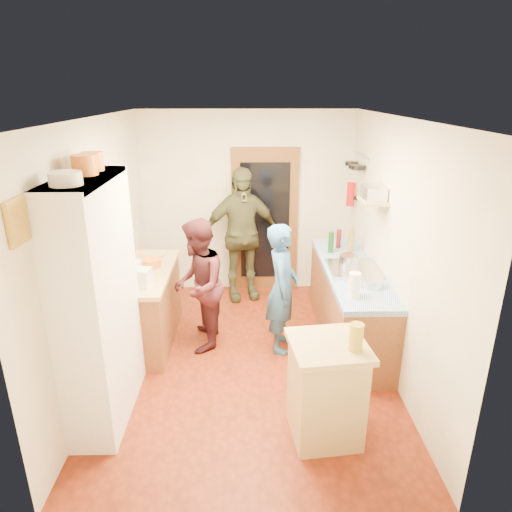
{
  "coord_description": "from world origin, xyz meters",
  "views": [
    {
      "loc": [
        -0.0,
        -4.4,
        2.85
      ],
      "look_at": [
        0.09,
        0.15,
        1.18
      ],
      "focal_mm": 32.0,
      "sensor_mm": 36.0,
      "label": 1
    }
  ],
  "objects_px": {
    "person_left": "(201,284)",
    "island_base": "(326,393)",
    "person_back": "(242,235)",
    "hutch_body": "(99,303)",
    "person_hob": "(285,289)",
    "right_counter_base": "(348,305)"
  },
  "relations": [
    {
      "from": "person_left",
      "to": "island_base",
      "type": "bearing_deg",
      "value": 37.8
    },
    {
      "from": "person_back",
      "to": "person_left",
      "type": "bearing_deg",
      "value": -123.57
    },
    {
      "from": "hutch_body",
      "to": "island_base",
      "type": "xyz_separation_m",
      "value": [
        1.95,
        -0.38,
        -0.67
      ]
    },
    {
      "from": "island_base",
      "to": "person_left",
      "type": "xyz_separation_m",
      "value": [
        -1.19,
        1.54,
        0.34
      ]
    },
    {
      "from": "person_hob",
      "to": "person_back",
      "type": "height_order",
      "value": "person_back"
    },
    {
      "from": "hutch_body",
      "to": "person_back",
      "type": "xyz_separation_m",
      "value": [
        1.22,
        2.46,
        -0.16
      ]
    },
    {
      "from": "hutch_body",
      "to": "person_hob",
      "type": "relative_size",
      "value": 1.47
    },
    {
      "from": "island_base",
      "to": "hutch_body",
      "type": "bearing_deg",
      "value": 168.88
    },
    {
      "from": "person_back",
      "to": "island_base",
      "type": "bearing_deg",
      "value": -90.0
    },
    {
      "from": "hutch_body",
      "to": "right_counter_base",
      "type": "bearing_deg",
      "value": 27.47
    },
    {
      "from": "hutch_body",
      "to": "person_left",
      "type": "relative_size",
      "value": 1.43
    },
    {
      "from": "hutch_body",
      "to": "person_left",
      "type": "height_order",
      "value": "hutch_body"
    },
    {
      "from": "hutch_body",
      "to": "person_back",
      "type": "distance_m",
      "value": 2.75
    },
    {
      "from": "hutch_body",
      "to": "island_base",
      "type": "relative_size",
      "value": 2.56
    },
    {
      "from": "island_base",
      "to": "person_left",
      "type": "relative_size",
      "value": 0.56
    },
    {
      "from": "right_counter_base",
      "to": "person_left",
      "type": "height_order",
      "value": "person_left"
    },
    {
      "from": "hutch_body",
      "to": "island_base",
      "type": "distance_m",
      "value": 2.1
    },
    {
      "from": "island_base",
      "to": "person_back",
      "type": "distance_m",
      "value": 2.98
    },
    {
      "from": "right_counter_base",
      "to": "person_back",
      "type": "distance_m",
      "value": 1.8
    },
    {
      "from": "hutch_body",
      "to": "person_hob",
      "type": "height_order",
      "value": "hutch_body"
    },
    {
      "from": "right_counter_base",
      "to": "island_base",
      "type": "height_order",
      "value": "island_base"
    },
    {
      "from": "person_left",
      "to": "person_back",
      "type": "relative_size",
      "value": 0.81
    }
  ]
}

